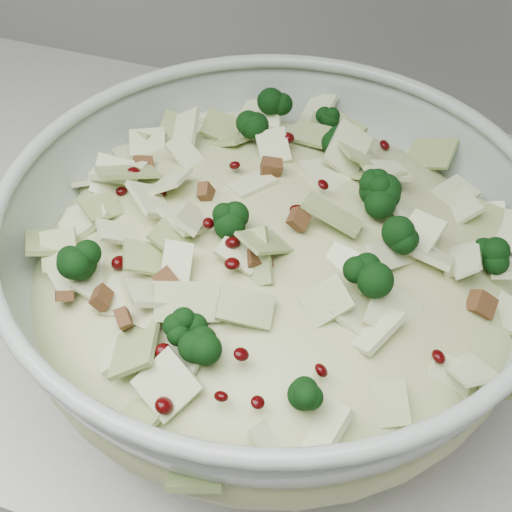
{
  "coord_description": "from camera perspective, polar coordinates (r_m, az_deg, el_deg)",
  "views": [
    {
      "loc": [
        -0.54,
        1.25,
        1.39
      ],
      "look_at": [
        -0.66,
        1.59,
        1.02
      ],
      "focal_mm": 50.0,
      "sensor_mm": 36.0,
      "label": 1
    }
  ],
  "objects": [
    {
      "name": "mixing_bowl",
      "position": [
        0.55,
        1.35,
        -1.56
      ],
      "size": [
        0.52,
        0.52,
        0.16
      ],
      "rotation": [
        0.0,
        0.0,
        0.41
      ],
      "color": "#A6B6AA",
      "rests_on": "counter"
    },
    {
      "name": "salad",
      "position": [
        0.53,
        1.39,
        0.35
      ],
      "size": [
        0.51,
        0.51,
        0.16
      ],
      "rotation": [
        0.0,
        0.0,
        0.56
      ],
      "color": "#C6CD8C",
      "rests_on": "mixing_bowl"
    }
  ]
}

